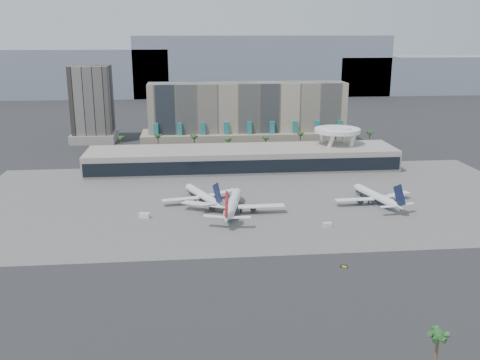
{
  "coord_description": "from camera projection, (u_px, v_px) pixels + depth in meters",
  "views": [
    {
      "loc": [
        -29.5,
        -177.28,
        74.14
      ],
      "look_at": [
        -8.16,
        40.0,
        13.42
      ],
      "focal_mm": 40.0,
      "sensor_mm": 36.0,
      "label": 1
    }
  ],
  "objects": [
    {
      "name": "hotel",
      "position": [
        247.0,
        121.0,
        356.29
      ],
      "size": [
        140.0,
        30.0,
        42.0
      ],
      "color": "tan",
      "rests_on": "ground"
    },
    {
      "name": "service_vehicle_b",
      "position": [
        327.0,
        225.0,
        210.26
      ],
      "size": [
        3.45,
        2.15,
        1.71
      ],
      "primitive_type": "cube",
      "rotation": [
        0.0,
        0.0,
        0.08
      ],
      "color": "silver",
      "rests_on": "ground"
    },
    {
      "name": "office_tower",
      "position": [
        93.0,
        108.0,
        369.29
      ],
      "size": [
        30.0,
        30.0,
        52.0
      ],
      "color": "black",
      "rests_on": "ground"
    },
    {
      "name": "taxiway_sign",
      "position": [
        344.0,
        266.0,
        173.72
      ],
      "size": [
        2.14,
        0.99,
        0.98
      ],
      "rotation": [
        0.0,
        0.0,
        -0.34
      ],
      "color": "black",
      "rests_on": "ground"
    },
    {
      "name": "mountain_ridge",
      "position": [
        235.0,
        70.0,
        637.88
      ],
      "size": [
        680.0,
        60.0,
        70.0
      ],
      "color": "gray",
      "rests_on": "ground"
    },
    {
      "name": "service_vehicle_a",
      "position": [
        144.0,
        215.0,
        220.2
      ],
      "size": [
        4.73,
        3.38,
        2.09
      ],
      "primitive_type": "cube",
      "rotation": [
        0.0,
        0.0,
        -0.33
      ],
      "color": "silver",
      "rests_on": "ground"
    },
    {
      "name": "palm_row",
      "position": [
        248.0,
        139.0,
        329.5
      ],
      "size": [
        157.8,
        2.8,
        13.1
      ],
      "color": "brown",
      "rests_on": "ground"
    },
    {
      "name": "apron_pad",
      "position": [
        254.0,
        199.0,
        245.35
      ],
      "size": [
        260.0,
        130.0,
        0.06
      ],
      "primitive_type": "cube",
      "color": "#5B5B59",
      "rests_on": "ground"
    },
    {
      "name": "near_palm_b",
      "position": [
        438.0,
        341.0,
        114.67
      ],
      "size": [
        6.0,
        6.0,
        12.98
      ],
      "color": "brown",
      "rests_on": "ground"
    },
    {
      "name": "saucer_structure",
      "position": [
        337.0,
        133.0,
        304.08
      ],
      "size": [
        26.0,
        26.0,
        21.89
      ],
      "color": "white",
      "rests_on": "ground"
    },
    {
      "name": "ground",
      "position": [
        273.0,
        245.0,
        192.62
      ],
      "size": [
        900.0,
        900.0,
        0.0
      ],
      "primitive_type": "plane",
      "color": "#232326",
      "rests_on": "ground"
    },
    {
      "name": "airliner_left",
      "position": [
        202.0,
        195.0,
        240.05
      ],
      "size": [
        34.7,
        35.75,
        13.13
      ],
      "rotation": [
        0.0,
        0.0,
        0.4
      ],
      "color": "white",
      "rests_on": "ground"
    },
    {
      "name": "terminal",
      "position": [
        242.0,
        158.0,
        296.19
      ],
      "size": [
        170.0,
        32.5,
        14.5
      ],
      "color": "#A69D92",
      "rests_on": "ground"
    },
    {
      "name": "airliner_centre",
      "position": [
        233.0,
        204.0,
        225.18
      ],
      "size": [
        43.34,
        45.05,
        15.72
      ],
      "rotation": [
        0.0,
        0.0,
        -0.2
      ],
      "color": "white",
      "rests_on": "ground"
    },
    {
      "name": "airliner_right",
      "position": [
        376.0,
        196.0,
        237.72
      ],
      "size": [
        37.37,
        38.79,
        13.64
      ],
      "rotation": [
        0.0,
        0.0,
        0.25
      ],
      "color": "white",
      "rests_on": "ground"
    }
  ]
}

